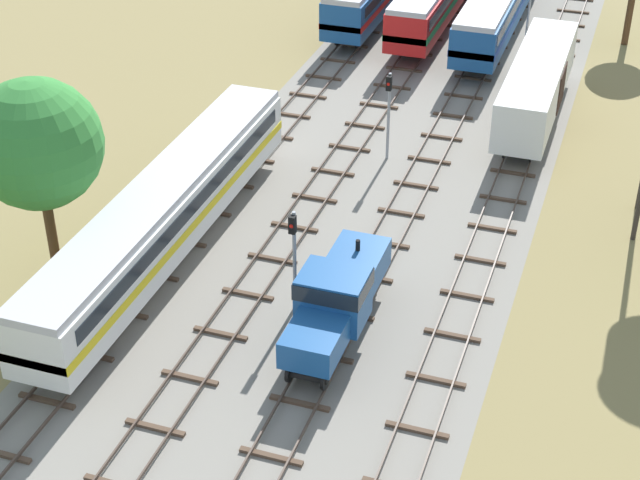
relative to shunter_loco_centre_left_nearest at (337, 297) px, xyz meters
name	(u,v)px	position (x,y,z in m)	size (l,w,h in m)	color
ground_plane	(405,129)	(-2.30, 20.01, -2.01)	(480.00, 480.00, 0.00)	olive
ballast_bed	(405,129)	(-2.30, 20.01, -2.01)	(17.78, 176.00, 0.01)	gray
track_far_left	(300,104)	(-9.19, 21.01, -1.87)	(2.40, 126.00, 0.29)	#47382D
track_left	(372,114)	(-4.59, 21.01, -1.87)	(2.40, 126.00, 0.29)	#47382D
track_centre_left	(447,125)	(0.00, 21.01, -1.87)	(2.40, 126.00, 0.29)	#47382D
track_centre	(526,137)	(4.59, 21.01, -1.87)	(2.40, 126.00, 0.29)	#47382D
shunter_loco_centre_left_nearest	(337,297)	(0.00, 0.00, 0.00)	(2.74, 8.46, 3.10)	#194C8C
passenger_coach_far_left_near	(165,210)	(-9.19, 3.07, 0.60)	(2.96, 22.00, 3.80)	white
freight_boxcar_centre_mid	(537,83)	(4.60, 23.37, 0.44)	(2.87, 14.00, 3.60)	white
signal_post_near	(389,105)	(-2.30, 16.01, 1.21)	(0.28, 0.47, 5.04)	gray
signal_post_mid	(294,249)	(-2.30, 1.25, 1.09)	(0.28, 0.47, 4.83)	gray
lineside_tree_2	(37,144)	(-13.45, 0.32, 4.57)	(5.69, 5.69, 9.45)	#4C331E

